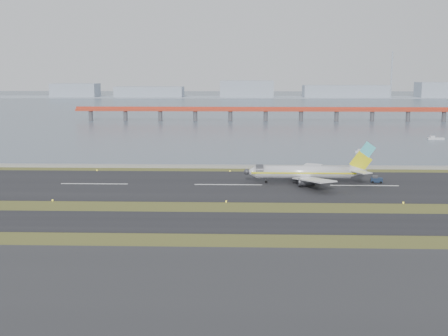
% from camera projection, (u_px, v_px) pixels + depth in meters
% --- Properties ---
extents(ground, '(1000.00, 1000.00, 0.00)m').
position_uv_depth(ground, '(225.00, 209.00, 136.30)').
color(ground, '#3B491A').
rests_on(ground, ground).
extents(apron_strip, '(1000.00, 50.00, 0.10)m').
position_uv_depth(apron_strip, '(214.00, 300.00, 82.10)').
color(apron_strip, '#2C2C2E').
rests_on(apron_strip, ground).
extents(taxiway_strip, '(1000.00, 18.00, 0.10)m').
position_uv_depth(taxiway_strip, '(224.00, 222.00, 124.47)').
color(taxiway_strip, black).
rests_on(taxiway_strip, ground).
extents(runway_strip, '(1000.00, 45.00, 0.10)m').
position_uv_depth(runway_strip, '(228.00, 185.00, 165.84)').
color(runway_strip, black).
rests_on(runway_strip, ground).
extents(seawall, '(1000.00, 2.50, 1.00)m').
position_uv_depth(seawall, '(230.00, 167.00, 195.32)').
color(seawall, gray).
rests_on(seawall, ground).
extents(bay_water, '(1400.00, 800.00, 1.30)m').
position_uv_depth(bay_water, '(238.00, 104.00, 589.47)').
color(bay_water, '#485867').
rests_on(bay_water, ground).
extents(red_pier, '(260.00, 5.00, 10.20)m').
position_uv_depth(red_pier, '(266.00, 110.00, 380.72)').
color(red_pier, '#BB3720').
rests_on(red_pier, ground).
extents(far_shoreline, '(1400.00, 80.00, 60.50)m').
position_uv_depth(far_shoreline, '(249.00, 93.00, 745.64)').
color(far_shoreline, '#99A6B5').
rests_on(far_shoreline, ground).
extents(airliner, '(38.52, 32.89, 12.80)m').
position_uv_depth(airliner, '(308.00, 172.00, 167.37)').
color(airliner, silver).
rests_on(airliner, ground).
extents(pushback_tug, '(3.71, 2.52, 2.21)m').
position_uv_depth(pushback_tug, '(376.00, 180.00, 168.55)').
color(pushback_tug, '#15233A').
rests_on(pushback_tug, ground).
extents(workboat_near, '(6.93, 3.84, 1.60)m').
position_uv_depth(workboat_near, '(363.00, 152.00, 231.28)').
color(workboat_near, silver).
rests_on(workboat_near, ground).
extents(workboat_far, '(7.87, 2.56, 1.90)m').
position_uv_depth(workboat_far, '(435.00, 138.00, 277.23)').
color(workboat_far, silver).
rests_on(workboat_far, ground).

